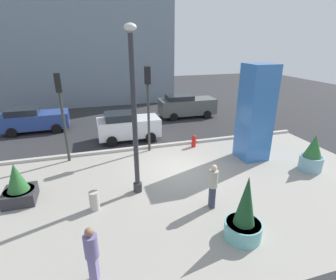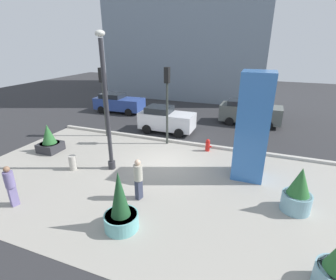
{
  "view_description": "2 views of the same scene",
  "coord_description": "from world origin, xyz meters",
  "px_view_note": "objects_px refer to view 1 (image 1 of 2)",
  "views": [
    {
      "loc": [
        -3.83,
        -10.92,
        6.01
      ],
      "look_at": [
        -0.41,
        0.51,
        1.43
      ],
      "focal_mm": 28.04,
      "sensor_mm": 36.0,
      "label": 1
    },
    {
      "loc": [
        4.45,
        -11.15,
        6.1
      ],
      "look_at": [
        0.05,
        0.53,
        1.19
      ],
      "focal_mm": 27.01,
      "sensor_mm": 36.0,
      "label": 2
    }
  ],
  "objects_px": {
    "potted_plant_near_right": "(18,187)",
    "car_curb_east": "(128,126)",
    "traffic_light_far_side": "(61,104)",
    "pedestrian_crossing": "(213,184)",
    "concrete_bollard": "(94,201)",
    "fire_hydrant": "(194,141)",
    "car_passing_lane": "(34,119)",
    "traffic_light_corner": "(148,96)",
    "potted_plant_by_pillar": "(312,155)",
    "art_pillar_blue": "(255,113)",
    "lamp_post": "(134,119)",
    "potted_plant_curbside": "(244,216)",
    "car_curb_west": "(186,106)",
    "pedestrian_on_sidewalk": "(92,253)"
  },
  "relations": [
    {
      "from": "potted_plant_near_right",
      "to": "car_curb_east",
      "type": "height_order",
      "value": "car_curb_east"
    },
    {
      "from": "art_pillar_blue",
      "to": "car_curb_east",
      "type": "height_order",
      "value": "art_pillar_blue"
    },
    {
      "from": "traffic_light_corner",
      "to": "car_curb_east",
      "type": "height_order",
      "value": "traffic_light_corner"
    },
    {
      "from": "car_curb_east",
      "to": "pedestrian_crossing",
      "type": "distance_m",
      "value": 8.4
    },
    {
      "from": "art_pillar_blue",
      "to": "potted_plant_curbside",
      "type": "height_order",
      "value": "art_pillar_blue"
    },
    {
      "from": "potted_plant_near_right",
      "to": "potted_plant_curbside",
      "type": "relative_size",
      "value": 0.74
    },
    {
      "from": "traffic_light_far_side",
      "to": "pedestrian_crossing",
      "type": "height_order",
      "value": "traffic_light_far_side"
    },
    {
      "from": "potted_plant_curbside",
      "to": "pedestrian_on_sidewalk",
      "type": "relative_size",
      "value": 1.29
    },
    {
      "from": "traffic_light_far_side",
      "to": "car_passing_lane",
      "type": "bearing_deg",
      "value": 113.53
    },
    {
      "from": "potted_plant_curbside",
      "to": "pedestrian_crossing",
      "type": "height_order",
      "value": "potted_plant_curbside"
    },
    {
      "from": "art_pillar_blue",
      "to": "car_curb_west",
      "type": "distance_m",
      "value": 8.7
    },
    {
      "from": "pedestrian_on_sidewalk",
      "to": "potted_plant_by_pillar",
      "type": "bearing_deg",
      "value": 18.94
    },
    {
      "from": "lamp_post",
      "to": "potted_plant_near_right",
      "type": "bearing_deg",
      "value": 172.56
    },
    {
      "from": "potted_plant_by_pillar",
      "to": "pedestrian_crossing",
      "type": "relative_size",
      "value": 1.03
    },
    {
      "from": "lamp_post",
      "to": "pedestrian_crossing",
      "type": "height_order",
      "value": "lamp_post"
    },
    {
      "from": "potted_plant_curbside",
      "to": "concrete_bollard",
      "type": "height_order",
      "value": "potted_plant_curbside"
    },
    {
      "from": "lamp_post",
      "to": "car_passing_lane",
      "type": "xyz_separation_m",
      "value": [
        -5.44,
        9.79,
        -2.33
      ]
    },
    {
      "from": "potted_plant_near_right",
      "to": "fire_hydrant",
      "type": "distance_m",
      "value": 9.29
    },
    {
      "from": "traffic_light_corner",
      "to": "car_curb_east",
      "type": "relative_size",
      "value": 1.23
    },
    {
      "from": "car_curb_east",
      "to": "car_passing_lane",
      "type": "height_order",
      "value": "car_curb_east"
    },
    {
      "from": "lamp_post",
      "to": "pedestrian_on_sidewalk",
      "type": "distance_m",
      "value": 4.99
    },
    {
      "from": "potted_plant_near_right",
      "to": "traffic_light_corner",
      "type": "distance_m",
      "value": 7.42
    },
    {
      "from": "art_pillar_blue",
      "to": "car_curb_east",
      "type": "bearing_deg",
      "value": 142.26
    },
    {
      "from": "lamp_post",
      "to": "potted_plant_curbside",
      "type": "bearing_deg",
      "value": -53.46
    },
    {
      "from": "fire_hydrant",
      "to": "car_curb_east",
      "type": "bearing_deg",
      "value": 146.21
    },
    {
      "from": "traffic_light_corner",
      "to": "car_passing_lane",
      "type": "xyz_separation_m",
      "value": [
        -6.89,
        5.65,
        -2.31
      ]
    },
    {
      "from": "fire_hydrant",
      "to": "car_passing_lane",
      "type": "height_order",
      "value": "car_passing_lane"
    },
    {
      "from": "lamp_post",
      "to": "car_curb_east",
      "type": "bearing_deg",
      "value": 84.94
    },
    {
      "from": "potted_plant_near_right",
      "to": "car_curb_west",
      "type": "distance_m",
      "value": 14.27
    },
    {
      "from": "art_pillar_blue",
      "to": "concrete_bollard",
      "type": "relative_size",
      "value": 6.59
    },
    {
      "from": "car_curb_east",
      "to": "car_curb_west",
      "type": "xyz_separation_m",
      "value": [
        5.41,
        3.93,
        0.04
      ]
    },
    {
      "from": "car_passing_lane",
      "to": "fire_hydrant",
      "type": "bearing_deg",
      "value": -31.67
    },
    {
      "from": "lamp_post",
      "to": "concrete_bollard",
      "type": "xyz_separation_m",
      "value": [
        -1.78,
        -0.78,
        -2.81
      ]
    },
    {
      "from": "fire_hydrant",
      "to": "pedestrian_crossing",
      "type": "distance_m",
      "value": 6.05
    },
    {
      "from": "car_curb_east",
      "to": "potted_plant_curbside",
      "type": "bearing_deg",
      "value": -77.67
    },
    {
      "from": "car_passing_lane",
      "to": "traffic_light_far_side",
      "type": "bearing_deg",
      "value": -66.47
    },
    {
      "from": "pedestrian_crossing",
      "to": "traffic_light_far_side",
      "type": "bearing_deg",
      "value": 132.56
    },
    {
      "from": "car_passing_lane",
      "to": "concrete_bollard",
      "type": "bearing_deg",
      "value": -70.91
    },
    {
      "from": "potted_plant_near_right",
      "to": "concrete_bollard",
      "type": "bearing_deg",
      "value": -26.27
    },
    {
      "from": "concrete_bollard",
      "to": "car_curb_west",
      "type": "xyz_separation_m",
      "value": [
        7.75,
        10.99,
        0.57
      ]
    },
    {
      "from": "lamp_post",
      "to": "potted_plant_by_pillar",
      "type": "height_order",
      "value": "lamp_post"
    },
    {
      "from": "potted_plant_by_pillar",
      "to": "concrete_bollard",
      "type": "height_order",
      "value": "potted_plant_by_pillar"
    },
    {
      "from": "pedestrian_on_sidewalk",
      "to": "traffic_light_corner",
      "type": "bearing_deg",
      "value": 67.77
    },
    {
      "from": "fire_hydrant",
      "to": "pedestrian_on_sidewalk",
      "type": "relative_size",
      "value": 0.43
    },
    {
      "from": "potted_plant_by_pillar",
      "to": "pedestrian_crossing",
      "type": "xyz_separation_m",
      "value": [
        -5.96,
        -1.4,
        0.21
      ]
    },
    {
      "from": "lamp_post",
      "to": "pedestrian_crossing",
      "type": "bearing_deg",
      "value": -37.05
    },
    {
      "from": "potted_plant_curbside",
      "to": "concrete_bollard",
      "type": "xyz_separation_m",
      "value": [
        -4.52,
        2.91,
        -0.44
      ]
    },
    {
      "from": "potted_plant_near_right",
      "to": "pedestrian_on_sidewalk",
      "type": "height_order",
      "value": "pedestrian_on_sidewalk"
    },
    {
      "from": "potted_plant_near_right",
      "to": "fire_hydrant",
      "type": "relative_size",
      "value": 2.21
    },
    {
      "from": "pedestrian_crossing",
      "to": "concrete_bollard",
      "type": "bearing_deg",
      "value": 165.47
    }
  ]
}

